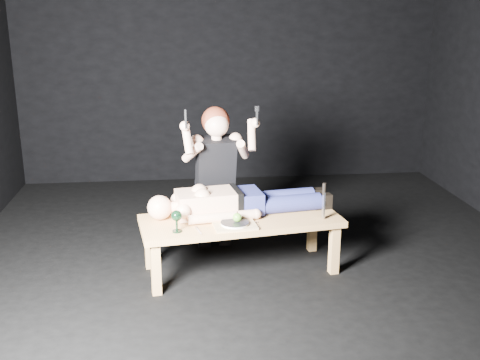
{
  "coord_description": "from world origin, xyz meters",
  "views": [
    {
      "loc": [
        -0.61,
        -4.43,
        2.02
      ],
      "look_at": [
        -0.15,
        -0.14,
        0.75
      ],
      "focal_mm": 42.89,
      "sensor_mm": 36.0,
      "label": 1
    }
  ],
  "objects_px": {
    "kneeling_woman": "(214,176)",
    "serving_tray": "(235,225)",
    "carving_knife": "(324,201)",
    "goblet": "(177,221)",
    "table": "(241,244)",
    "lying_man": "(242,198)"
  },
  "relations": [
    {
      "from": "serving_tray",
      "to": "table",
      "type": "bearing_deg",
      "value": 70.29
    },
    {
      "from": "goblet",
      "to": "carving_knife",
      "type": "relative_size",
      "value": 0.57
    },
    {
      "from": "carving_knife",
      "to": "goblet",
      "type": "bearing_deg",
      "value": 179.07
    },
    {
      "from": "carving_knife",
      "to": "table",
      "type": "bearing_deg",
      "value": 163.66
    },
    {
      "from": "kneeling_woman",
      "to": "serving_tray",
      "type": "bearing_deg",
      "value": -88.6
    },
    {
      "from": "table",
      "to": "goblet",
      "type": "relative_size",
      "value": 9.37
    },
    {
      "from": "table",
      "to": "carving_knife",
      "type": "height_order",
      "value": "carving_knife"
    },
    {
      "from": "carving_knife",
      "to": "lying_man",
      "type": "bearing_deg",
      "value": 151.81
    },
    {
      "from": "serving_tray",
      "to": "goblet",
      "type": "bearing_deg",
      "value": -172.12
    },
    {
      "from": "serving_tray",
      "to": "carving_knife",
      "type": "xyz_separation_m",
      "value": [
        0.71,
        0.09,
        0.14
      ]
    },
    {
      "from": "kneeling_woman",
      "to": "goblet",
      "type": "height_order",
      "value": "kneeling_woman"
    },
    {
      "from": "lying_man",
      "to": "carving_knife",
      "type": "relative_size",
      "value": 5.0
    },
    {
      "from": "table",
      "to": "lying_man",
      "type": "distance_m",
      "value": 0.37
    },
    {
      "from": "lying_man",
      "to": "carving_knife",
      "type": "xyz_separation_m",
      "value": [
        0.62,
        -0.22,
        0.02
      ]
    },
    {
      "from": "serving_tray",
      "to": "carving_knife",
      "type": "height_order",
      "value": "carving_knife"
    },
    {
      "from": "kneeling_woman",
      "to": "serving_tray",
      "type": "height_order",
      "value": "kneeling_woman"
    },
    {
      "from": "carving_knife",
      "to": "kneeling_woman",
      "type": "bearing_deg",
      "value": 135.03
    },
    {
      "from": "carving_knife",
      "to": "serving_tray",
      "type": "bearing_deg",
      "value": 178.91
    },
    {
      "from": "serving_tray",
      "to": "carving_knife",
      "type": "relative_size",
      "value": 1.08
    },
    {
      "from": "lying_man",
      "to": "serving_tray",
      "type": "bearing_deg",
      "value": -114.62
    },
    {
      "from": "lying_man",
      "to": "goblet",
      "type": "relative_size",
      "value": 8.77
    },
    {
      "from": "table",
      "to": "lying_man",
      "type": "height_order",
      "value": "lying_man"
    }
  ]
}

